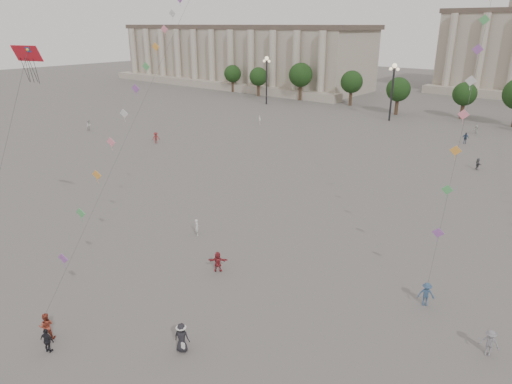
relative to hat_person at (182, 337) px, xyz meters
The scene contains 19 objects.
ground 3.88m from the hat_person, behind, with size 360.00×360.00×0.00m, color #565351.
hall_west 122.41m from the hat_person, 130.12° to the left, with size 84.00×26.22×17.20m.
tree_row 77.75m from the hat_person, 92.76° to the left, with size 137.12×5.12×8.00m.
lamp_post_far_west 85.16m from the hat_person, 125.03° to the left, with size 2.00×0.90×10.65m.
lamp_post_mid_west 72.30m from the hat_person, 105.08° to the left, with size 2.00×0.90×10.65m.
person_crowd_0 60.17m from the hat_person, 92.05° to the left, with size 1.01×0.42×1.72m, color navy.
person_crowd_1 61.85m from the hat_person, 153.03° to the left, with size 0.92×0.71×1.88m, color silver.
person_crowd_2 49.11m from the hat_person, 142.77° to the left, with size 1.14×0.65×1.76m, color maroon.
person_crowd_4 67.58m from the hat_person, 92.17° to the left, with size 1.44×0.46×1.56m, color silver.
person_crowd_6 17.16m from the hat_person, 38.30° to the left, with size 1.04×0.60×1.61m, color slate.
person_crowd_10 62.49m from the hat_person, 125.00° to the left, with size 0.56×0.37×1.53m, color silver.
person_crowd_12 47.18m from the hat_person, 86.16° to the left, with size 1.37×0.44×1.48m, color #5C5D60.
person_crowd_13 15.17m from the hat_person, 133.23° to the left, with size 0.54×0.36×1.49m, color silver.
tourist_2 8.98m from the hat_person, 120.97° to the left, with size 1.47×0.47×1.59m, color maroon.
tourist_4 7.54m from the hat_person, 139.78° to the right, with size 0.89×0.37×1.52m, color black.
kite_flyer_0 8.17m from the hat_person, 148.17° to the right, with size 0.82×0.64×1.69m, color #9B3C2A.
kite_flyer_1 15.95m from the hat_person, 55.69° to the left, with size 1.07×0.62×1.66m, color #304B6D.
hat_person is the anchor object (origin of this frame).
dragon_kite 20.26m from the hat_person, behind, with size 2.26×3.12×15.02m.
Camera 1 is at (20.42, -13.22, 17.43)m, focal length 32.00 mm.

